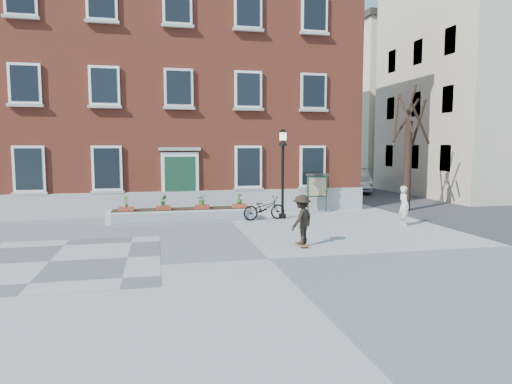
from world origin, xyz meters
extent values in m
plane|color=gray|center=(0.00, 0.00, 0.00)|extent=(100.00, 100.00, 0.00)
cube|color=#515153|center=(-6.00, 1.00, 0.01)|extent=(6.00, 6.00, 0.01)
imported|color=black|center=(1.46, 6.72, 0.51)|extent=(2.01, 0.99, 1.01)
imported|color=#ABADAF|center=(10.36, 17.00, 0.83)|extent=(3.21, 5.30, 1.65)
imported|color=silver|center=(6.58, 4.12, 0.80)|extent=(0.42, 0.61, 1.60)
cube|color=#983E29|center=(-2.00, 14.00, 6.00)|extent=(18.00, 10.00, 12.00)
cube|color=#A0A09B|center=(-2.00, 8.88, 0.55)|extent=(18.00, 0.24, 1.10)
cube|color=gray|center=(-2.00, 8.75, 0.10)|extent=(2.60, 0.80, 0.20)
cube|color=gray|center=(-2.00, 8.90, 0.30)|extent=(2.20, 0.50, 0.20)
cube|color=white|center=(-2.00, 8.92, 1.65)|extent=(1.70, 0.12, 2.50)
cube|color=#143824|center=(-2.00, 8.87, 1.55)|extent=(1.40, 0.06, 2.30)
cube|color=gray|center=(-2.00, 8.88, 3.05)|extent=(1.90, 0.25, 0.15)
cube|color=silver|center=(-8.40, 8.90, 2.20)|extent=(1.30, 0.10, 2.00)
cube|color=black|center=(-8.40, 8.85, 2.20)|extent=(1.08, 0.04, 1.78)
cube|color=#A1A19C|center=(-8.40, 8.84, 1.14)|extent=(1.44, 0.20, 0.12)
cube|color=white|center=(-8.40, 8.90, 5.80)|extent=(1.30, 0.10, 1.70)
cube|color=black|center=(-8.40, 8.85, 5.80)|extent=(1.08, 0.04, 1.48)
cube|color=#999994|center=(-8.40, 8.84, 4.89)|extent=(1.44, 0.20, 0.12)
cube|color=#9D9D98|center=(-8.40, 8.84, 8.49)|extent=(1.44, 0.20, 0.12)
cube|color=white|center=(-5.20, 8.90, 2.20)|extent=(1.30, 0.10, 2.00)
cube|color=black|center=(-5.20, 8.85, 2.20)|extent=(1.08, 0.04, 1.78)
cube|color=gray|center=(-5.20, 8.84, 1.14)|extent=(1.44, 0.20, 0.12)
cube|color=white|center=(-5.20, 8.90, 5.80)|extent=(1.30, 0.10, 1.70)
cube|color=black|center=(-5.20, 8.85, 5.80)|extent=(1.08, 0.04, 1.48)
cube|color=#9F9F9A|center=(-5.20, 8.84, 4.89)|extent=(1.44, 0.20, 0.12)
cube|color=white|center=(-5.20, 8.90, 9.40)|extent=(1.30, 0.10, 1.70)
cube|color=black|center=(-5.20, 8.85, 9.40)|extent=(1.08, 0.04, 1.48)
cube|color=#A7A7A2|center=(-5.20, 8.84, 8.49)|extent=(1.44, 0.20, 0.12)
cube|color=silver|center=(-2.00, 8.90, 5.80)|extent=(1.30, 0.10, 1.70)
cube|color=black|center=(-2.00, 8.85, 5.80)|extent=(1.08, 0.04, 1.48)
cube|color=#A5A4A0|center=(-2.00, 8.84, 4.89)|extent=(1.44, 0.20, 0.12)
cube|color=white|center=(-2.00, 8.90, 9.40)|extent=(1.30, 0.10, 1.70)
cube|color=black|center=(-2.00, 8.85, 9.40)|extent=(1.08, 0.04, 1.48)
cube|color=#AAAAA4|center=(-2.00, 8.84, 8.49)|extent=(1.44, 0.20, 0.12)
cube|color=white|center=(1.20, 8.90, 2.20)|extent=(1.30, 0.10, 2.00)
cube|color=black|center=(1.20, 8.85, 2.20)|extent=(1.08, 0.04, 1.78)
cube|color=gray|center=(1.20, 8.84, 1.14)|extent=(1.44, 0.20, 0.12)
cube|color=white|center=(1.20, 8.90, 5.80)|extent=(1.30, 0.10, 1.70)
cube|color=black|center=(1.20, 8.85, 5.80)|extent=(1.08, 0.04, 1.48)
cube|color=gray|center=(1.20, 8.84, 4.89)|extent=(1.44, 0.20, 0.12)
cube|color=silver|center=(1.20, 8.90, 9.40)|extent=(1.30, 0.10, 1.70)
cube|color=black|center=(1.20, 8.85, 9.40)|extent=(1.08, 0.04, 1.48)
cube|color=#A4A49F|center=(1.20, 8.84, 8.49)|extent=(1.44, 0.20, 0.12)
cube|color=white|center=(4.40, 8.90, 2.20)|extent=(1.30, 0.10, 2.00)
cube|color=black|center=(4.40, 8.85, 2.20)|extent=(1.08, 0.04, 1.78)
cube|color=gray|center=(4.40, 8.84, 1.14)|extent=(1.44, 0.20, 0.12)
cube|color=silver|center=(4.40, 8.90, 5.80)|extent=(1.30, 0.10, 1.70)
cube|color=black|center=(4.40, 8.85, 5.80)|extent=(1.08, 0.04, 1.48)
cube|color=gray|center=(4.40, 8.84, 4.89)|extent=(1.44, 0.20, 0.12)
cube|color=white|center=(4.40, 8.90, 9.40)|extent=(1.30, 0.10, 1.70)
cube|color=black|center=(4.40, 8.85, 9.40)|extent=(1.08, 0.04, 1.48)
cube|color=#ABACA6|center=(4.40, 8.84, 8.49)|extent=(1.44, 0.20, 0.12)
cube|color=silver|center=(-2.00, 7.20, 0.25)|extent=(6.20, 1.10, 0.50)
cube|color=silver|center=(-2.00, 6.64, 0.25)|extent=(5.80, 0.02, 0.40)
cube|color=black|center=(-2.00, 7.20, 0.50)|extent=(5.80, 0.90, 0.06)
cube|color=brown|center=(-4.30, 6.95, 0.60)|extent=(0.60, 0.25, 0.20)
imported|color=#2F651E|center=(-4.30, 6.95, 0.92)|extent=(0.24, 0.24, 0.45)
cube|color=maroon|center=(-2.80, 6.95, 0.60)|extent=(0.60, 0.25, 0.20)
imported|color=#25641E|center=(-2.80, 6.95, 0.92)|extent=(0.25, 0.25, 0.45)
cube|color=maroon|center=(-1.20, 6.95, 0.60)|extent=(0.60, 0.25, 0.20)
imported|color=#35671F|center=(-1.20, 6.95, 0.92)|extent=(0.40, 0.40, 0.45)
cube|color=#983E21|center=(0.40, 6.95, 0.60)|extent=(0.60, 0.25, 0.20)
imported|color=#285D1B|center=(0.40, 6.95, 0.92)|extent=(0.25, 0.25, 0.45)
cylinder|color=black|center=(9.00, 8.00, 2.20)|extent=(0.36, 0.36, 4.40)
cylinder|color=#322216|center=(9.51, 8.00, 4.29)|extent=(0.12, 1.12, 2.23)
cylinder|color=black|center=(9.17, 8.52, 4.55)|extent=(1.18, 0.49, 1.97)
cylinder|color=black|center=(8.51, 8.36, 4.55)|extent=(0.88, 1.14, 2.35)
cylinder|color=black|center=(8.70, 7.78, 4.73)|extent=(0.60, 0.77, 1.90)
cylinder|color=black|center=(9.20, 7.37, 4.24)|extent=(1.39, 0.55, 1.95)
cylinder|color=#302115|center=(9.16, 8.13, 5.37)|extent=(0.43, 0.48, 1.58)
cube|color=#3A3A3C|center=(12.00, 18.00, 0.00)|extent=(8.00, 36.00, 0.01)
cube|color=beige|center=(18.00, 14.00, 7.00)|extent=(10.00, 11.00, 14.00)
cube|color=beige|center=(18.00, 26.00, 6.50)|extent=(10.00, 11.00, 13.00)
cube|color=#35312E|center=(18.00, 26.00, 13.25)|extent=(10.40, 11.40, 0.50)
cube|color=black|center=(13.04, 10.80, 2.50)|extent=(0.08, 1.00, 1.50)
cube|color=black|center=(13.04, 14.00, 2.50)|extent=(0.08, 1.00, 1.50)
cube|color=black|center=(13.04, 17.20, 2.50)|extent=(0.08, 1.00, 1.50)
cube|color=black|center=(13.04, 10.80, 5.80)|extent=(0.08, 1.00, 1.50)
cube|color=black|center=(13.04, 14.00, 5.80)|extent=(0.08, 1.00, 1.50)
cube|color=black|center=(13.04, 17.20, 5.80)|extent=(0.08, 1.00, 1.50)
cube|color=black|center=(13.04, 10.80, 9.00)|extent=(0.08, 1.00, 1.50)
cube|color=black|center=(13.04, 14.00, 9.00)|extent=(0.08, 1.00, 1.50)
cube|color=black|center=(13.04, 17.20, 9.00)|extent=(0.08, 1.00, 1.50)
cylinder|color=black|center=(2.35, 6.96, 0.10)|extent=(0.32, 0.32, 0.20)
cylinder|color=black|center=(2.35, 6.96, 1.60)|extent=(0.12, 0.12, 3.20)
cone|color=black|center=(2.35, 6.96, 3.35)|extent=(0.40, 0.40, 0.30)
cube|color=#FDF4BA|center=(2.35, 6.96, 3.60)|extent=(0.24, 0.24, 0.34)
cone|color=black|center=(2.35, 6.96, 3.85)|extent=(0.40, 0.40, 0.16)
cylinder|color=black|center=(4.00, 8.33, 0.90)|extent=(0.08, 0.08, 1.80)
cylinder|color=#183122|center=(4.90, 8.33, 0.90)|extent=(0.08, 0.08, 1.80)
cube|color=#1B3727|center=(4.45, 8.33, 1.25)|extent=(1.00, 0.10, 1.00)
cube|color=#C3B97E|center=(4.45, 8.27, 1.25)|extent=(0.85, 0.02, 0.85)
cube|color=#36322E|center=(4.45, 8.33, 1.82)|extent=(1.10, 0.16, 0.10)
cube|color=brown|center=(1.42, 1.40, 0.06)|extent=(0.22, 0.78, 0.03)
cylinder|color=black|center=(1.33, 1.12, 0.03)|extent=(0.03, 0.05, 0.05)
cylinder|color=black|center=(1.51, 1.12, 0.03)|extent=(0.03, 0.05, 0.05)
cylinder|color=black|center=(1.33, 1.68, 0.03)|extent=(0.03, 0.05, 0.05)
cylinder|color=black|center=(1.51, 1.68, 0.03)|extent=(0.03, 0.05, 0.05)
imported|color=black|center=(1.42, 1.40, 0.86)|extent=(1.15, 1.11, 1.57)
camera|label=1|loc=(-3.05, -12.26, 3.18)|focal=32.00mm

